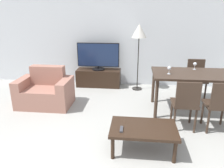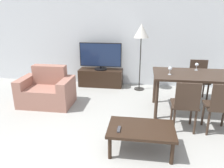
% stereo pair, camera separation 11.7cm
% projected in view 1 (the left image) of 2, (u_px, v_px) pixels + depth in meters
% --- Properties ---
extents(wall_back, '(7.14, 0.06, 2.70)m').
position_uv_depth(wall_back, '(116.00, 32.00, 5.49)').
color(wall_back, silver).
rests_on(wall_back, ground_plane).
extents(armchair, '(1.06, 0.69, 0.78)m').
position_uv_depth(armchair, '(45.00, 92.00, 4.48)').
color(armchair, '#9E6B5B').
rests_on(armchair, ground_plane).
extents(tv_stand, '(1.11, 0.41, 0.44)m').
position_uv_depth(tv_stand, '(99.00, 78.00, 5.63)').
color(tv_stand, black).
rests_on(tv_stand, ground_plane).
extents(tv, '(1.05, 0.32, 0.68)m').
position_uv_depth(tv, '(98.00, 56.00, 5.45)').
color(tv, black).
rests_on(tv, tv_stand).
extents(coffee_table, '(0.91, 0.58, 0.36)m').
position_uv_depth(coffee_table, '(143.00, 130.00, 3.00)').
color(coffee_table, black).
rests_on(coffee_table, ground_plane).
extents(dining_table, '(1.49, 0.85, 0.77)m').
position_uv_depth(dining_table, '(193.00, 78.00, 4.07)').
color(dining_table, '#38281E').
rests_on(dining_table, ground_plane).
extents(dining_chair_near, '(0.40, 0.40, 0.86)m').
position_uv_depth(dining_chair_near, '(186.00, 102.00, 3.47)').
color(dining_chair_near, '#38281E').
rests_on(dining_chair_near, ground_plane).
extents(dining_chair_far, '(0.40, 0.40, 0.86)m').
position_uv_depth(dining_chair_far, '(196.00, 77.00, 4.79)').
color(dining_chair_far, '#38281E').
rests_on(dining_chair_far, ground_plane).
extents(dining_chair_near_right, '(0.40, 0.40, 0.86)m').
position_uv_depth(dining_chair_near_right, '(220.00, 104.00, 3.42)').
color(dining_chair_near_right, '#38281E').
rests_on(dining_chair_near_right, ground_plane).
extents(floor_lamp, '(0.35, 0.35, 1.58)m').
position_uv_depth(floor_lamp, '(139.00, 33.00, 5.03)').
color(floor_lamp, black).
rests_on(floor_lamp, ground_plane).
extents(remote_primary, '(0.04, 0.15, 0.02)m').
position_uv_depth(remote_primary, '(121.00, 129.00, 2.91)').
color(remote_primary, '#38383D').
rests_on(remote_primary, coffee_table).
extents(wine_glass_left, '(0.07, 0.07, 0.15)m').
position_uv_depth(wine_glass_left, '(169.00, 69.00, 3.95)').
color(wine_glass_left, silver).
rests_on(wine_glass_left, dining_table).
extents(wine_glass_center, '(0.07, 0.07, 0.15)m').
position_uv_depth(wine_glass_center, '(195.00, 64.00, 4.25)').
color(wine_glass_center, silver).
rests_on(wine_glass_center, dining_table).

